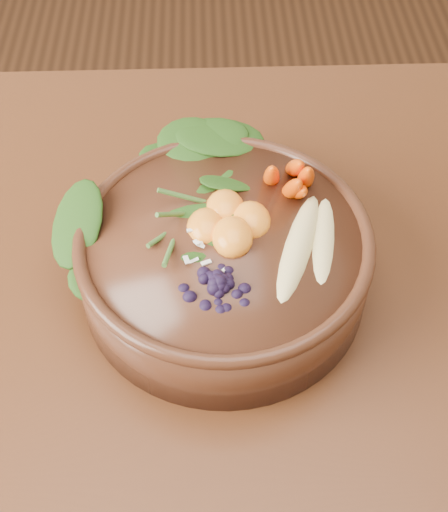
{
  "coord_description": "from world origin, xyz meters",
  "views": [
    {
      "loc": [
        -0.12,
        -0.4,
        1.35
      ],
      "look_at": [
        -0.11,
        0.06,
        0.8
      ],
      "focal_mm": 50.0,
      "sensor_mm": 36.0,
      "label": 1
    }
  ],
  "objects_px": {
    "carrot_cluster": "(288,156)",
    "banana_halves": "(312,233)",
    "kale_heap": "(188,173)",
    "blueberry_pile": "(218,272)",
    "mandarin_cluster": "(229,212)",
    "dining_table": "(322,377)",
    "stoneware_bowl": "(224,262)"
  },
  "relations": [
    {
      "from": "kale_heap",
      "to": "banana_halves",
      "type": "height_order",
      "value": "kale_heap"
    },
    {
      "from": "mandarin_cluster",
      "to": "blueberry_pile",
      "type": "xyz_separation_m",
      "value": [
        -0.01,
        -0.08,
        0.0
      ]
    },
    {
      "from": "mandarin_cluster",
      "to": "dining_table",
      "type": "bearing_deg",
      "value": -37.34
    },
    {
      "from": "stoneware_bowl",
      "to": "kale_heap",
      "type": "bearing_deg",
      "value": 116.7
    },
    {
      "from": "dining_table",
      "to": "kale_heap",
      "type": "relative_size",
      "value": 8.26
    },
    {
      "from": "dining_table",
      "to": "banana_halves",
      "type": "relative_size",
      "value": 9.84
    },
    {
      "from": "carrot_cluster",
      "to": "mandarin_cluster",
      "type": "height_order",
      "value": "carrot_cluster"
    },
    {
      "from": "stoneware_bowl",
      "to": "dining_table",
      "type": "bearing_deg",
      "value": -29.34
    },
    {
      "from": "blueberry_pile",
      "to": "kale_heap",
      "type": "bearing_deg",
      "value": 101.63
    },
    {
      "from": "carrot_cluster",
      "to": "banana_halves",
      "type": "distance_m",
      "value": 0.09
    },
    {
      "from": "carrot_cluster",
      "to": "mandarin_cluster",
      "type": "xyz_separation_m",
      "value": [
        -0.06,
        -0.05,
        -0.02
      ]
    },
    {
      "from": "carrot_cluster",
      "to": "banana_halves",
      "type": "bearing_deg",
      "value": -66.94
    },
    {
      "from": "kale_heap",
      "to": "banana_halves",
      "type": "bearing_deg",
      "value": -33.72
    },
    {
      "from": "kale_heap",
      "to": "blueberry_pile",
      "type": "bearing_deg",
      "value": -78.37
    },
    {
      "from": "carrot_cluster",
      "to": "blueberry_pile",
      "type": "relative_size",
      "value": 0.6
    },
    {
      "from": "banana_halves",
      "to": "blueberry_pile",
      "type": "relative_size",
      "value": 1.19
    },
    {
      "from": "carrot_cluster",
      "to": "blueberry_pile",
      "type": "height_order",
      "value": "carrot_cluster"
    },
    {
      "from": "stoneware_bowl",
      "to": "kale_heap",
      "type": "xyz_separation_m",
      "value": [
        -0.03,
        0.07,
        0.06
      ]
    },
    {
      "from": "mandarin_cluster",
      "to": "blueberry_pile",
      "type": "distance_m",
      "value": 0.08
    },
    {
      "from": "carrot_cluster",
      "to": "banana_halves",
      "type": "xyz_separation_m",
      "value": [
        0.02,
        -0.08,
        -0.03
      ]
    },
    {
      "from": "dining_table",
      "to": "stoneware_bowl",
      "type": "height_order",
      "value": "stoneware_bowl"
    },
    {
      "from": "banana_halves",
      "to": "dining_table",
      "type": "bearing_deg",
      "value": -54.48
    },
    {
      "from": "kale_heap",
      "to": "mandarin_cluster",
      "type": "bearing_deg",
      "value": -51.96
    },
    {
      "from": "carrot_cluster",
      "to": "kale_heap",
      "type": "bearing_deg",
      "value": -169.49
    },
    {
      "from": "carrot_cluster",
      "to": "blueberry_pile",
      "type": "xyz_separation_m",
      "value": [
        -0.07,
        -0.13,
        -0.02
      ]
    },
    {
      "from": "dining_table",
      "to": "mandarin_cluster",
      "type": "xyz_separation_m",
      "value": [
        -0.1,
        0.08,
        0.19
      ]
    },
    {
      "from": "dining_table",
      "to": "stoneware_bowl",
      "type": "bearing_deg",
      "value": 150.66
    },
    {
      "from": "kale_heap",
      "to": "blueberry_pile",
      "type": "relative_size",
      "value": 1.42
    },
    {
      "from": "banana_halves",
      "to": "blueberry_pile",
      "type": "distance_m",
      "value": 0.11
    },
    {
      "from": "carrot_cluster",
      "to": "banana_halves",
      "type": "relative_size",
      "value": 0.5
    },
    {
      "from": "dining_table",
      "to": "blueberry_pile",
      "type": "relative_size",
      "value": 11.71
    },
    {
      "from": "banana_halves",
      "to": "mandarin_cluster",
      "type": "xyz_separation_m",
      "value": [
        -0.08,
        0.03,
        0.0
      ]
    }
  ]
}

